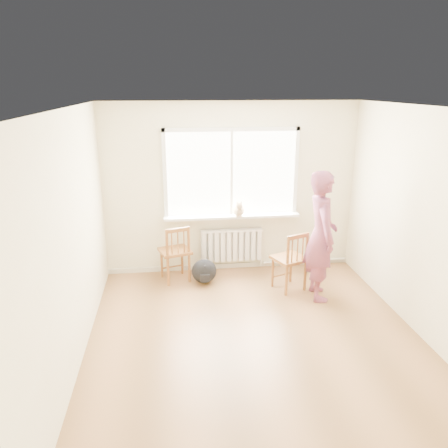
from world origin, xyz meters
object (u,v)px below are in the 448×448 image
object	(u,v)px
chair_right	(292,261)
person	(321,236)
chair_left	(176,253)
backpack	(204,271)
cat	(239,209)

from	to	relation	value
chair_right	person	size ratio (longest dim) A/B	0.49
chair_left	backpack	distance (m)	0.51
chair_left	cat	xyz separation A→B (m)	(1.00, 0.21, 0.61)
chair_left	backpack	xyz separation A→B (m)	(0.42, -0.12, -0.26)
chair_left	chair_right	distance (m)	1.76
backpack	cat	bearing A→B (deg)	30.22
cat	backpack	bearing A→B (deg)	-145.49
person	backpack	world-z (taller)	person
chair_right	cat	xyz separation A→B (m)	(-0.68, 0.73, 0.61)
chair_right	backpack	size ratio (longest dim) A/B	2.38
person	chair_left	bearing A→B (deg)	72.75
person	chair_right	bearing A→B (deg)	57.12
person	cat	bearing A→B (deg)	49.45
chair_left	backpack	world-z (taller)	chair_left
chair_left	person	distance (m)	2.20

